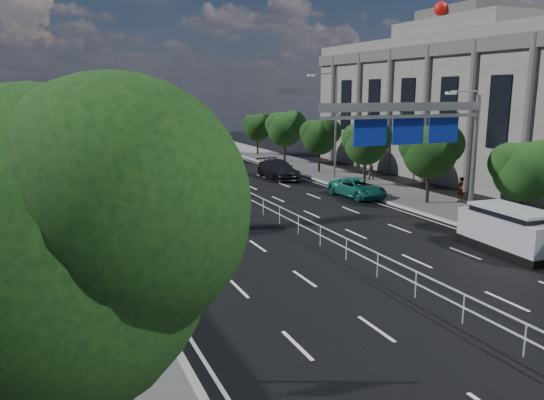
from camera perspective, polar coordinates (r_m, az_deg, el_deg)
ground at (r=19.27m, az=18.14°, el=-11.59°), size 160.00×160.00×0.00m
sidewalk_near at (r=14.97m, az=-19.17°, el=-18.44°), size 5.00×140.00×0.14m
kerb_near at (r=15.28m, az=-9.36°, el=-17.26°), size 0.25×140.00×0.15m
median_fence at (r=38.16m, az=-4.71°, el=1.21°), size 0.05×85.00×1.02m
hedge_near at (r=19.40m, az=-25.88°, el=-10.91°), size 1.00×36.00×0.44m
toilet_sign at (r=13.82m, az=-17.69°, el=-7.79°), size 1.62×0.18×4.34m
overhead_gantry at (r=29.85m, az=15.74°, el=7.75°), size 10.24×0.38×7.45m
streetlight_far at (r=45.16m, az=6.54°, el=8.78°), size 2.78×2.40×9.00m
civic_hall at (r=50.12m, az=22.35°, el=9.48°), size 14.40×36.00×14.35m
near_tree_big at (r=8.76m, az=-23.04°, el=-3.47°), size 5.72×5.33×7.71m
near_tree_back at (r=31.13m, az=-23.31°, el=5.54°), size 4.84×4.51×6.69m
far_tree_c at (r=31.01m, az=25.61°, el=3.11°), size 3.52×3.28×4.94m
far_tree_d at (r=36.27m, az=16.71°, el=5.27°), size 3.85×3.59×5.34m
far_tree_e at (r=42.26m, az=10.12°, el=6.23°), size 3.63×3.38×5.13m
far_tree_f at (r=48.66m, az=5.19°, el=6.98°), size 3.52×3.28×5.02m
far_tree_g at (r=55.31m, az=1.44°, el=7.85°), size 3.96×3.69×5.45m
far_tree_h at (r=62.20m, az=-1.52°, el=7.97°), size 3.41×3.18×4.91m
white_minivan at (r=44.23m, az=-17.14°, el=2.72°), size 2.10×4.50×1.92m
red_bus at (r=64.58m, az=-17.79°, el=6.09°), size 2.84×11.47×3.42m
near_car_silver at (r=53.56m, az=-12.13°, el=4.30°), size 2.26×4.83×1.60m
near_car_dark at (r=76.39m, az=-16.75°, el=6.16°), size 1.65×4.58×1.50m
silver_minivan at (r=27.32m, az=24.25°, el=-2.94°), size 2.42×5.11×2.08m
parked_car_teal at (r=38.10m, az=9.21°, el=1.29°), size 2.63×4.94×1.32m
parked_car_dark at (r=45.69m, az=0.69°, el=3.32°), size 2.24×5.48×1.59m
pedestrian_a at (r=37.48m, az=19.60°, el=1.08°), size 0.70×0.57×1.67m
pedestrian_b at (r=45.09m, az=10.50°, el=3.15°), size 0.89×0.79×1.53m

